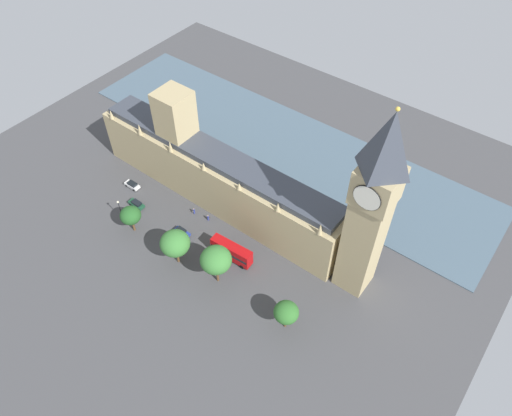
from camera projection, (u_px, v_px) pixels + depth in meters
name	position (u px, v px, depth m)	size (l,w,h in m)	color
ground_plane	(216.00, 204.00, 125.75)	(141.76, 141.76, 0.00)	#424244
river_thames	(282.00, 144.00, 141.75)	(31.56, 127.58, 0.25)	#475B6B
parliament_building	(214.00, 173.00, 121.01)	(10.72, 71.76, 28.01)	tan
clock_tower	(371.00, 207.00, 91.48)	(7.98, 7.98, 48.04)	tan
car_white_far_end	(132.00, 185.00, 129.25)	(1.99, 4.49, 1.74)	silver
car_dark_green_by_river_gate	(137.00, 204.00, 124.56)	(1.94, 4.56, 1.74)	#19472D
car_blue_under_trees	(182.00, 232.00, 118.23)	(1.93, 4.33, 1.74)	navy
double_decker_bus_kerbside	(232.00, 251.00, 112.11)	(3.23, 10.64, 4.75)	#B20C0F
pedestrian_midblock	(194.00, 211.00, 123.03)	(0.69, 0.62, 1.72)	navy
pedestrian_leading	(208.00, 218.00, 121.52)	(0.70, 0.64, 1.69)	navy
plane_tree_near_tower	(130.00, 215.00, 115.81)	(5.15, 5.15, 7.67)	brown
plane_tree_trailing	(216.00, 260.00, 103.99)	(7.02, 7.02, 10.88)	brown
plane_tree_opposite_hall	(175.00, 243.00, 108.28)	(6.91, 6.91, 9.86)	brown
plane_tree_corner	(286.00, 312.00, 97.93)	(5.28, 5.28, 7.87)	brown
street_lamp_slot_10	(174.00, 242.00, 111.69)	(0.56, 0.56, 6.33)	black
street_lamp_slot_11	(119.00, 207.00, 118.43)	(0.56, 0.56, 7.03)	black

